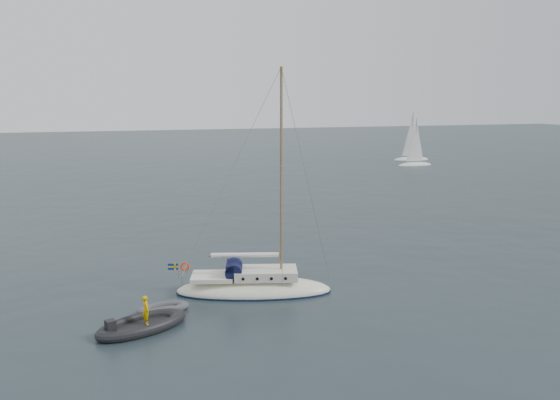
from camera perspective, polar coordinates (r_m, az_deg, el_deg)
name	(u,v)px	position (r m, az deg, el deg)	size (l,w,h in m)	color
ground	(321,293)	(29.31, 4.29, -9.64)	(300.00, 300.00, 0.00)	black
sailboat	(254,276)	(28.95, -2.75, -7.94)	(8.56, 2.57, 12.19)	white
dinghy	(163,309)	(27.34, -12.13, -11.03)	(2.56, 1.15, 0.37)	#4D4C51
rib	(142,324)	(25.58, -14.26, -12.47)	(4.28, 1.95, 1.55)	black
distant_yacht_c	(412,139)	(91.92, 13.61, 6.24)	(6.20, 3.31, 8.21)	silver
distant_yacht_b	(415,144)	(84.70, 13.97, 5.67)	(5.67, 3.03, 7.52)	silver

